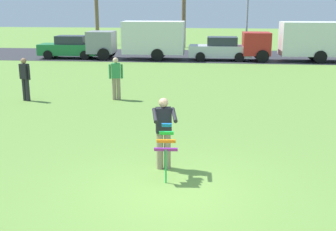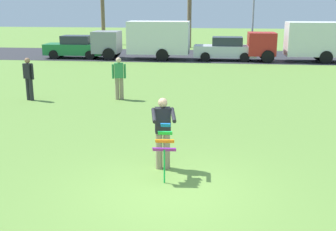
{
  "view_description": "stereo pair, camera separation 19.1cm",
  "coord_description": "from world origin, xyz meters",
  "px_view_note": "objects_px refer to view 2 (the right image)",
  "views": [
    {
      "loc": [
        0.8,
        -8.32,
        3.86
      ],
      "look_at": [
        -0.31,
        2.28,
        1.05
      ],
      "focal_mm": 45.95,
      "sensor_mm": 36.0,
      "label": 1
    },
    {
      "loc": [
        0.99,
        -8.3,
        3.86
      ],
      "look_at": [
        -0.31,
        2.28,
        1.05
      ],
      "focal_mm": 45.95,
      "sensor_mm": 36.0,
      "label": 2
    }
  ],
  "objects_px": {
    "parked_truck_red_cab": "(306,41)",
    "streetlight_pole": "(254,1)",
    "person_kite_flyer": "(163,131)",
    "person_walker_near": "(29,78)",
    "kite_held": "(165,144)",
    "person_walker_far": "(119,77)",
    "parked_truck_grey_van": "(147,39)",
    "parked_car_silver": "(225,49)",
    "parked_car_green": "(75,47)"
  },
  "relations": [
    {
      "from": "streetlight_pole",
      "to": "person_walker_near",
      "type": "height_order",
      "value": "streetlight_pole"
    },
    {
      "from": "parked_truck_grey_van",
      "to": "person_walker_near",
      "type": "xyz_separation_m",
      "value": [
        -2.53,
        -13.5,
        -0.48
      ]
    },
    {
      "from": "person_kite_flyer",
      "to": "parked_car_silver",
      "type": "bearing_deg",
      "value": 85.52
    },
    {
      "from": "parked_truck_grey_van",
      "to": "parked_car_silver",
      "type": "height_order",
      "value": "parked_truck_grey_van"
    },
    {
      "from": "person_walker_near",
      "to": "person_walker_far",
      "type": "relative_size",
      "value": 1.0
    },
    {
      "from": "person_kite_flyer",
      "to": "person_walker_near",
      "type": "height_order",
      "value": "same"
    },
    {
      "from": "kite_held",
      "to": "parked_car_green",
      "type": "distance_m",
      "value": 22.84
    },
    {
      "from": "kite_held",
      "to": "parked_car_green",
      "type": "bearing_deg",
      "value": 113.64
    },
    {
      "from": "parked_car_green",
      "to": "parked_truck_red_cab",
      "type": "xyz_separation_m",
      "value": [
        15.89,
        -0.0,
        0.64
      ]
    },
    {
      "from": "kite_held",
      "to": "person_walker_near",
      "type": "height_order",
      "value": "person_walker_near"
    },
    {
      "from": "parked_car_silver",
      "to": "person_walker_far",
      "type": "bearing_deg",
      "value": -108.69
    },
    {
      "from": "person_kite_flyer",
      "to": "person_walker_far",
      "type": "distance_m",
      "value": 7.83
    },
    {
      "from": "parked_car_silver",
      "to": "parked_truck_red_cab",
      "type": "bearing_deg",
      "value": -0.01
    },
    {
      "from": "person_kite_flyer",
      "to": "kite_held",
      "type": "relative_size",
      "value": 1.38
    },
    {
      "from": "parked_truck_grey_van",
      "to": "parked_truck_red_cab",
      "type": "bearing_deg",
      "value": -0.0
    },
    {
      "from": "person_kite_flyer",
      "to": "parked_car_silver",
      "type": "xyz_separation_m",
      "value": [
        1.59,
        20.24,
        -0.18
      ]
    },
    {
      "from": "parked_car_silver",
      "to": "streetlight_pole",
      "type": "xyz_separation_m",
      "value": [
        2.27,
        7.56,
        3.22
      ]
    },
    {
      "from": "kite_held",
      "to": "parked_truck_red_cab",
      "type": "xyz_separation_m",
      "value": [
        6.73,
        20.92,
        0.55
      ]
    },
    {
      "from": "parked_car_green",
      "to": "parked_truck_red_cab",
      "type": "height_order",
      "value": "parked_truck_red_cab"
    },
    {
      "from": "kite_held",
      "to": "person_walker_far",
      "type": "relative_size",
      "value": 0.72
    },
    {
      "from": "streetlight_pole",
      "to": "person_walker_near",
      "type": "bearing_deg",
      "value": -115.91
    },
    {
      "from": "kite_held",
      "to": "parked_truck_red_cab",
      "type": "distance_m",
      "value": 21.98
    },
    {
      "from": "streetlight_pole",
      "to": "kite_held",
      "type": "bearing_deg",
      "value": -97.45
    },
    {
      "from": "person_walker_far",
      "to": "person_walker_near",
      "type": "bearing_deg",
      "value": -170.89
    },
    {
      "from": "parked_car_green",
      "to": "person_walker_far",
      "type": "height_order",
      "value": "person_walker_far"
    },
    {
      "from": "parked_truck_red_cab",
      "to": "person_walker_far",
      "type": "bearing_deg",
      "value": -126.74
    },
    {
      "from": "parked_car_silver",
      "to": "person_walker_far",
      "type": "xyz_separation_m",
      "value": [
        -4.37,
        -12.92,
        0.16
      ]
    },
    {
      "from": "parked_truck_grey_van",
      "to": "person_walker_far",
      "type": "distance_m",
      "value": 12.97
    },
    {
      "from": "person_walker_far",
      "to": "streetlight_pole",
      "type": "bearing_deg",
      "value": 72.04
    },
    {
      "from": "person_kite_flyer",
      "to": "parked_truck_grey_van",
      "type": "bearing_deg",
      "value": 100.74
    },
    {
      "from": "parked_car_green",
      "to": "parked_car_silver",
      "type": "height_order",
      "value": "same"
    },
    {
      "from": "kite_held",
      "to": "streetlight_pole",
      "type": "relative_size",
      "value": 0.18
    },
    {
      "from": "parked_truck_grey_van",
      "to": "parked_car_silver",
      "type": "relative_size",
      "value": 1.6
    },
    {
      "from": "kite_held",
      "to": "person_walker_near",
      "type": "distance_m",
      "value": 9.87
    },
    {
      "from": "parked_truck_red_cab",
      "to": "person_walker_far",
      "type": "distance_m",
      "value": 16.13
    },
    {
      "from": "parked_truck_red_cab",
      "to": "streetlight_pole",
      "type": "relative_size",
      "value": 0.96
    },
    {
      "from": "parked_truck_grey_van",
      "to": "parked_car_silver",
      "type": "distance_m",
      "value": 5.46
    },
    {
      "from": "kite_held",
      "to": "person_walker_far",
      "type": "bearing_deg",
      "value": 110.03
    },
    {
      "from": "parked_car_silver",
      "to": "kite_held",
      "type": "bearing_deg",
      "value": -93.98
    },
    {
      "from": "parked_truck_grey_van",
      "to": "parked_car_green",
      "type": "bearing_deg",
      "value": 179.99
    },
    {
      "from": "person_walker_far",
      "to": "person_kite_flyer",
      "type": "bearing_deg",
      "value": -69.19
    },
    {
      "from": "parked_truck_grey_van",
      "to": "parked_truck_red_cab",
      "type": "distance_m",
      "value": 10.7
    },
    {
      "from": "parked_car_silver",
      "to": "person_walker_near",
      "type": "height_order",
      "value": "person_walker_near"
    },
    {
      "from": "person_walker_far",
      "to": "kite_held",
      "type": "bearing_deg",
      "value": -69.97
    },
    {
      "from": "parked_car_green",
      "to": "person_walker_far",
      "type": "xyz_separation_m",
      "value": [
        6.24,
        -12.92,
        0.16
      ]
    },
    {
      "from": "parked_car_green",
      "to": "parked_truck_grey_van",
      "type": "relative_size",
      "value": 0.63
    },
    {
      "from": "person_kite_flyer",
      "to": "kite_held",
      "type": "distance_m",
      "value": 0.69
    },
    {
      "from": "parked_car_silver",
      "to": "streetlight_pole",
      "type": "relative_size",
      "value": 0.6
    },
    {
      "from": "parked_truck_red_cab",
      "to": "person_walker_far",
      "type": "relative_size",
      "value": 3.89
    },
    {
      "from": "streetlight_pole",
      "to": "person_walker_far",
      "type": "relative_size",
      "value": 4.05
    }
  ]
}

